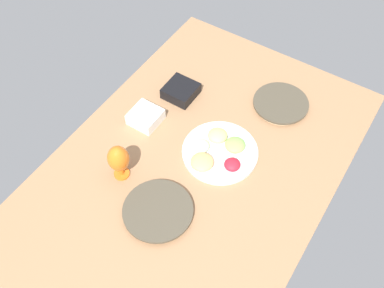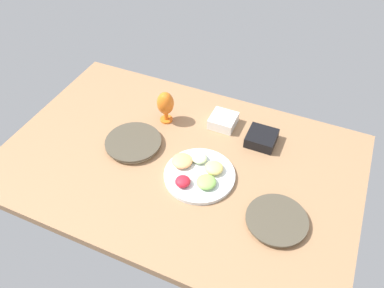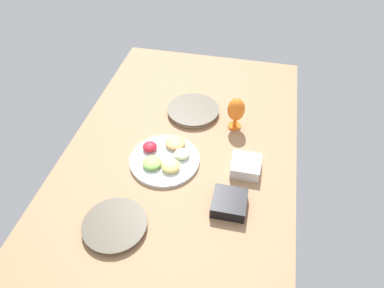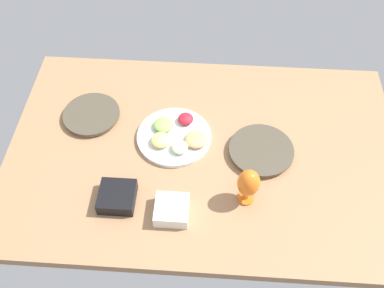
% 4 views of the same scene
% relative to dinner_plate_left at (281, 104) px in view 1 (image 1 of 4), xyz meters
% --- Properties ---
extents(ground_plane, '(1.60, 1.04, 0.04)m').
position_rel_dinner_plate_left_xyz_m(ground_plane, '(0.49, -0.15, -0.03)').
color(ground_plane, '#99704C').
extents(dinner_plate_left, '(0.24, 0.24, 0.02)m').
position_rel_dinner_plate_left_xyz_m(dinner_plate_left, '(0.00, 0.00, 0.00)').
color(dinner_plate_left, beige).
rests_on(dinner_plate_left, ground_plane).
extents(dinner_plate_right, '(0.26, 0.26, 0.03)m').
position_rel_dinner_plate_left_xyz_m(dinner_plate_right, '(0.72, -0.15, 0.00)').
color(dinner_plate_right, beige).
rests_on(dinner_plate_right, ground_plane).
extents(fruit_platter, '(0.31, 0.31, 0.05)m').
position_rel_dinner_plate_left_xyz_m(fruit_platter, '(0.37, -0.10, 0.01)').
color(fruit_platter, silver).
rests_on(fruit_platter, ground_plane).
extents(hurricane_glass_orange, '(0.08, 0.08, 0.17)m').
position_rel_dinner_plate_left_xyz_m(hurricane_glass_orange, '(0.66, -0.37, 0.09)').
color(hurricane_glass_orange, orange).
rests_on(hurricane_glass_orange, ground_plane).
extents(square_bowl_white, '(0.12, 0.12, 0.05)m').
position_rel_dinner_plate_left_xyz_m(square_bowl_white, '(0.39, -0.45, 0.02)').
color(square_bowl_white, white).
rests_on(square_bowl_white, ground_plane).
extents(square_bowl_black, '(0.13, 0.13, 0.05)m').
position_rel_dinner_plate_left_xyz_m(square_bowl_black, '(0.18, -0.41, 0.02)').
color(square_bowl_black, black).
rests_on(square_bowl_black, ground_plane).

